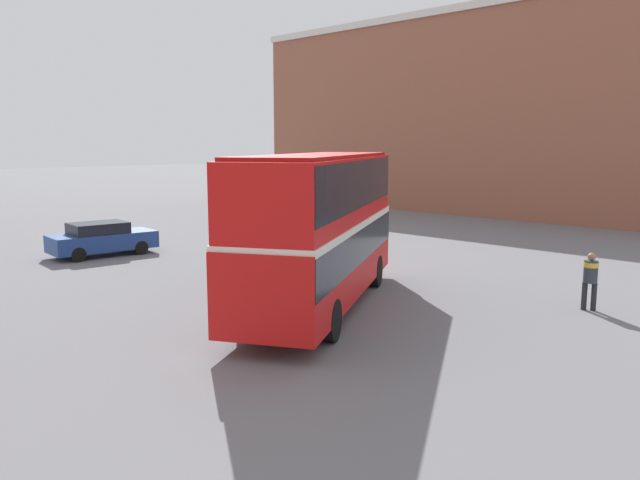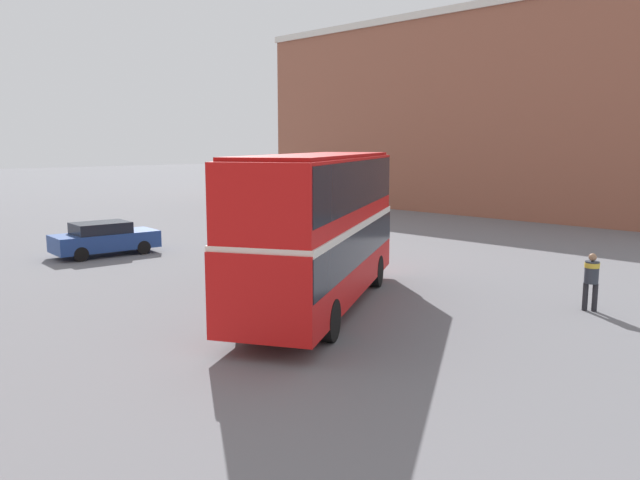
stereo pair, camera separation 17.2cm
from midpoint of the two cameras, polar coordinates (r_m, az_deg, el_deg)
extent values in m
plane|color=slate|center=(18.39, -3.02, -6.82)|extent=(240.00, 240.00, 0.00)
cube|color=#935642|center=(49.79, 15.29, 10.69)|extent=(11.56, 36.59, 13.73)
cube|color=silver|center=(50.57, 15.63, 18.76)|extent=(11.86, 36.89, 0.50)
cube|color=red|center=(18.78, -0.26, -1.79)|extent=(10.23, 7.26, 2.06)
cube|color=red|center=(18.51, -0.27, 4.43)|extent=(10.06, 7.12, 2.01)
cube|color=black|center=(18.70, -0.26, -0.38)|extent=(10.16, 7.23, 1.01)
cube|color=black|center=(18.50, -0.27, 5.18)|extent=(9.94, 7.07, 1.37)
cube|color=silver|center=(18.61, -0.26, 1.43)|extent=(10.16, 7.23, 0.20)
cube|color=#A91111|center=(18.46, -0.27, 7.70)|extent=(9.57, 6.73, 0.10)
cylinder|color=black|center=(22.38, -0.82, -2.54)|extent=(1.10, 0.80, 1.10)
cylinder|color=black|center=(21.88, 4.90, -2.83)|extent=(1.10, 0.80, 1.10)
cylinder|color=black|center=(16.49, -6.96, -6.73)|extent=(1.10, 0.80, 1.10)
cylinder|color=black|center=(15.80, 0.74, -7.36)|extent=(1.10, 0.80, 1.10)
cylinder|color=#232328|center=(20.36, 23.53, -4.79)|extent=(0.16, 0.16, 0.84)
cylinder|color=#232328|center=(20.36, 22.79, -4.74)|extent=(0.16, 0.16, 0.84)
cylinder|color=#2D333D|center=(20.20, 23.29, -2.68)|extent=(0.52, 0.52, 0.67)
cylinder|color=gold|center=(20.16, 23.32, -2.09)|extent=(0.55, 0.55, 0.15)
sphere|color=#936B4C|center=(20.12, 23.36, -1.41)|extent=(0.23, 0.23, 0.23)
cube|color=navy|center=(29.49, -19.40, -0.11)|extent=(4.66, 2.31, 0.75)
cube|color=black|center=(29.34, -19.79, 1.04)|extent=(2.49, 1.91, 0.48)
cylinder|color=black|center=(30.83, -17.51, -0.27)|extent=(0.64, 0.28, 0.62)
cylinder|color=black|center=(29.27, -16.22, -0.67)|extent=(0.64, 0.28, 0.62)
cylinder|color=black|center=(29.89, -22.44, -0.80)|extent=(0.64, 0.28, 0.62)
cylinder|color=black|center=(28.29, -21.39, -1.25)|extent=(0.64, 0.28, 0.62)
camera|label=1|loc=(0.09, -90.26, -0.04)|focal=35.00mm
camera|label=2|loc=(0.09, 89.74, 0.04)|focal=35.00mm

